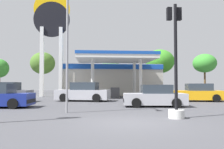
# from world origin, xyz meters

# --- Properties ---
(ground_plane) EXTENTS (90.00, 90.00, 0.00)m
(ground_plane) POSITION_xyz_m (0.00, 0.00, 0.00)
(ground_plane) COLOR #47474C
(ground_plane) RESTS_ON ground
(gas_station) EXTENTS (12.85, 12.02, 4.66)m
(gas_station) POSITION_xyz_m (0.98, 21.30, 2.24)
(gas_station) COLOR beige
(gas_station) RESTS_ON ground
(station_pole_sign) EXTENTS (4.19, 0.56, 12.44)m
(station_pole_sign) POSITION_xyz_m (-6.26, 18.46, 7.95)
(station_pole_sign) COLOR white
(station_pole_sign) RESTS_ON ground
(car_0) EXTENTS (4.53, 2.59, 1.53)m
(car_0) POSITION_xyz_m (7.52, 10.23, 0.69)
(car_0) COLOR black
(car_0) RESTS_ON ground
(car_1) EXTENTS (4.88, 2.93, 1.63)m
(car_1) POSITION_xyz_m (-2.27, 11.28, 0.74)
(car_1) COLOR black
(car_1) RESTS_ON ground
(car_3) EXTENTS (4.20, 2.17, 1.45)m
(car_3) POSITION_xyz_m (2.59, 6.04, 0.66)
(car_3) COLOR black
(car_3) RESTS_ON ground
(car_4) EXTENTS (4.69, 2.34, 1.64)m
(car_4) POSITION_xyz_m (-8.87, 10.83, 0.74)
(car_4) COLOR black
(car_4) RESTS_ON ground
(traffic_signal_0) EXTENTS (0.68, 0.70, 5.04)m
(traffic_signal_0) POSITION_xyz_m (2.13, 0.92, 1.78)
(traffic_signal_0) COLOR silver
(traffic_signal_0) RESTS_ON ground
(tree_1) EXTENTS (3.80, 3.80, 6.42)m
(tree_1) POSITION_xyz_m (-9.15, 27.66, 4.70)
(tree_1) COLOR brown
(tree_1) RESTS_ON ground
(tree_2) EXTENTS (3.38, 3.38, 5.27)m
(tree_2) POSITION_xyz_m (1.48, 28.00, 3.84)
(tree_2) COLOR brown
(tree_2) RESTS_ON ground
(tree_3) EXTENTS (4.62, 4.62, 7.00)m
(tree_3) POSITION_xyz_m (9.35, 27.14, 5.08)
(tree_3) COLOR brown
(tree_3) RESTS_ON ground
(tree_4) EXTENTS (3.70, 3.70, 6.30)m
(tree_4) POSITION_xyz_m (16.54, 26.55, 4.78)
(tree_4) COLOR brown
(tree_4) RESTS_ON ground
(corner_streetlamp) EXTENTS (0.24, 1.48, 6.84)m
(corner_streetlamp) POSITION_xyz_m (-2.83, 2.99, 4.12)
(corner_streetlamp) COLOR gray
(corner_streetlamp) RESTS_ON ground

